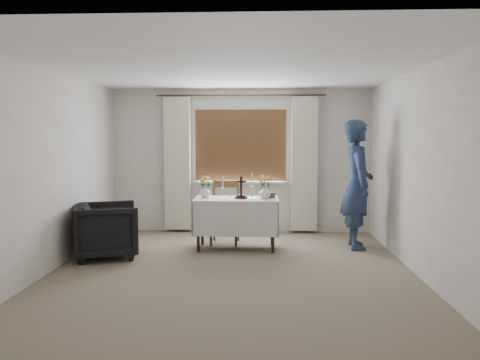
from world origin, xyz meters
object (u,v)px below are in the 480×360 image
(flower_vase_right, at_px, (265,193))
(flower_vase_left, at_px, (205,192))
(altar_table, at_px, (236,224))
(armchair, at_px, (107,230))
(wooden_cross, at_px, (241,187))
(person, at_px, (357,184))
(wooden_chair, at_px, (225,212))

(flower_vase_right, bearing_deg, flower_vase_left, 173.79)
(altar_table, relative_size, flower_vase_right, 6.78)
(flower_vase_left, bearing_deg, altar_table, -8.19)
(armchair, relative_size, wooden_cross, 2.47)
(armchair, bearing_deg, person, -97.99)
(altar_table, xyz_separation_m, flower_vase_right, (0.42, -0.03, 0.47))
(wooden_cross, height_order, flower_vase_left, wooden_cross)
(person, distance_m, flower_vase_left, 2.28)
(wooden_chair, relative_size, flower_vase_right, 5.37)
(armchair, bearing_deg, flower_vase_right, -95.69)
(wooden_chair, distance_m, wooden_cross, 0.64)
(person, xyz_separation_m, flower_vase_left, (-2.28, -0.09, -0.12))
(flower_vase_left, bearing_deg, person, 2.23)
(wooden_cross, xyz_separation_m, flower_vase_right, (0.35, -0.00, -0.08))
(person, height_order, flower_vase_left, person)
(wooden_chair, bearing_deg, flower_vase_right, -29.48)
(altar_table, height_order, wooden_chair, wooden_chair)
(wooden_chair, relative_size, wooden_cross, 2.90)
(altar_table, relative_size, wooden_chair, 1.26)
(altar_table, xyz_separation_m, wooden_cross, (0.07, -0.03, 0.55))
(wooden_cross, relative_size, flower_vase_right, 1.85)
(armchair, xyz_separation_m, flower_vase_right, (2.20, 0.53, 0.47))
(wooden_cross, bearing_deg, armchair, -144.17)
(altar_table, bearing_deg, wooden_chair, 119.44)
(wooden_chair, xyz_separation_m, wooden_cross, (0.27, -0.38, 0.44))
(altar_table, height_order, armchair, same)
(person, xyz_separation_m, flower_vase_right, (-1.38, -0.19, -0.11))
(altar_table, height_order, flower_vase_right, flower_vase_right)
(wooden_chair, xyz_separation_m, armchair, (-1.57, -0.92, -0.11))
(altar_table, relative_size, wooden_cross, 3.66)
(person, bearing_deg, flower_vase_left, 91.99)
(flower_vase_left, relative_size, flower_vase_right, 0.93)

